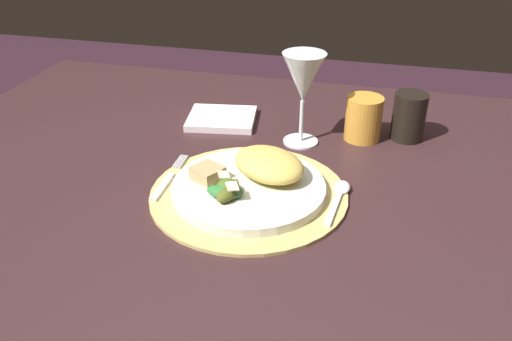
{
  "coord_description": "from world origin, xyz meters",
  "views": [
    {
      "loc": [
        0.19,
        -0.8,
        1.23
      ],
      "look_at": [
        -0.01,
        -0.02,
        0.77
      ],
      "focal_mm": 37.31,
      "sensor_mm": 36.0,
      "label": 1
    }
  ],
  "objects_px": {
    "wine_glass": "(303,80)",
    "amber_tumbler": "(364,118)",
    "dinner_plate": "(249,188)",
    "spoon": "(339,194)",
    "dining_table": "(263,217)",
    "napkin": "(222,119)",
    "fork": "(168,179)",
    "dark_tumbler": "(409,117)"
  },
  "relations": [
    {
      "from": "dinner_plate",
      "to": "fork",
      "type": "height_order",
      "value": "dinner_plate"
    },
    {
      "from": "napkin",
      "to": "amber_tumbler",
      "type": "relative_size",
      "value": 1.6
    },
    {
      "from": "dining_table",
      "to": "dark_tumbler",
      "type": "relative_size",
      "value": 14.84
    },
    {
      "from": "dinner_plate",
      "to": "spoon",
      "type": "height_order",
      "value": "dinner_plate"
    },
    {
      "from": "dinner_plate",
      "to": "wine_glass",
      "type": "bearing_deg",
      "value": 77.02
    },
    {
      "from": "dinner_plate",
      "to": "dining_table",
      "type": "bearing_deg",
      "value": 84.09
    },
    {
      "from": "dinner_plate",
      "to": "dark_tumbler",
      "type": "height_order",
      "value": "dark_tumbler"
    },
    {
      "from": "napkin",
      "to": "amber_tumbler",
      "type": "height_order",
      "value": "amber_tumbler"
    },
    {
      "from": "dining_table",
      "to": "dark_tumbler",
      "type": "bearing_deg",
      "value": 40.87
    },
    {
      "from": "amber_tumbler",
      "to": "dark_tumbler",
      "type": "xyz_separation_m",
      "value": [
        0.09,
        0.02,
        0.0
      ]
    },
    {
      "from": "spoon",
      "to": "amber_tumbler",
      "type": "xyz_separation_m",
      "value": [
        0.02,
        0.24,
        0.04
      ]
    },
    {
      "from": "amber_tumbler",
      "to": "napkin",
      "type": "bearing_deg",
      "value": 178.31
    },
    {
      "from": "fork",
      "to": "wine_glass",
      "type": "bearing_deg",
      "value": 47.42
    },
    {
      "from": "wine_glass",
      "to": "amber_tumbler",
      "type": "distance_m",
      "value": 0.15
    },
    {
      "from": "fork",
      "to": "dark_tumbler",
      "type": "xyz_separation_m",
      "value": [
        0.4,
        0.28,
        0.04
      ]
    },
    {
      "from": "fork",
      "to": "amber_tumbler",
      "type": "height_order",
      "value": "amber_tumbler"
    },
    {
      "from": "dining_table",
      "to": "amber_tumbler",
      "type": "bearing_deg",
      "value": 49.91
    },
    {
      "from": "spoon",
      "to": "dark_tumbler",
      "type": "height_order",
      "value": "dark_tumbler"
    },
    {
      "from": "wine_glass",
      "to": "dinner_plate",
      "type": "bearing_deg",
      "value": -102.98
    },
    {
      "from": "dining_table",
      "to": "fork",
      "type": "relative_size",
      "value": 8.99
    },
    {
      "from": "spoon",
      "to": "dark_tumbler",
      "type": "relative_size",
      "value": 1.47
    },
    {
      "from": "wine_glass",
      "to": "napkin",
      "type": "bearing_deg",
      "value": 162.98
    },
    {
      "from": "dinner_plate",
      "to": "amber_tumbler",
      "type": "height_order",
      "value": "amber_tumbler"
    },
    {
      "from": "amber_tumbler",
      "to": "dark_tumbler",
      "type": "relative_size",
      "value": 0.93
    },
    {
      "from": "spoon",
      "to": "amber_tumbler",
      "type": "distance_m",
      "value": 0.24
    },
    {
      "from": "wine_glass",
      "to": "dark_tumbler",
      "type": "relative_size",
      "value": 1.92
    },
    {
      "from": "dinner_plate",
      "to": "fork",
      "type": "distance_m",
      "value": 0.15
    },
    {
      "from": "napkin",
      "to": "amber_tumbler",
      "type": "distance_m",
      "value": 0.3
    },
    {
      "from": "spoon",
      "to": "wine_glass",
      "type": "bearing_deg",
      "value": 117.45
    },
    {
      "from": "fork",
      "to": "napkin",
      "type": "relative_size",
      "value": 1.11
    },
    {
      "from": "napkin",
      "to": "amber_tumbler",
      "type": "xyz_separation_m",
      "value": [
        0.3,
        -0.01,
        0.04
      ]
    },
    {
      "from": "fork",
      "to": "amber_tumbler",
      "type": "relative_size",
      "value": 1.77
    },
    {
      "from": "dining_table",
      "to": "napkin",
      "type": "height_order",
      "value": "napkin"
    },
    {
      "from": "dining_table",
      "to": "wine_glass",
      "type": "height_order",
      "value": "wine_glass"
    },
    {
      "from": "napkin",
      "to": "dinner_plate",
      "type": "bearing_deg",
      "value": -64.03
    },
    {
      "from": "fork",
      "to": "dark_tumbler",
      "type": "relative_size",
      "value": 1.65
    },
    {
      "from": "dining_table",
      "to": "fork",
      "type": "xyz_separation_m",
      "value": [
        -0.15,
        -0.07,
        0.1
      ]
    },
    {
      "from": "amber_tumbler",
      "to": "fork",
      "type": "bearing_deg",
      "value": -140.25
    },
    {
      "from": "dark_tumbler",
      "to": "amber_tumbler",
      "type": "bearing_deg",
      "value": -164.5
    },
    {
      "from": "wine_glass",
      "to": "spoon",
      "type": "bearing_deg",
      "value": -62.55
    },
    {
      "from": "dining_table",
      "to": "wine_glass",
      "type": "distance_m",
      "value": 0.27
    },
    {
      "from": "fork",
      "to": "wine_glass",
      "type": "distance_m",
      "value": 0.31
    }
  ]
}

